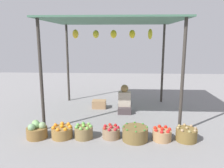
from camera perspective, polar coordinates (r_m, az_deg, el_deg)
ground_plane at (r=6.23m, az=0.28°, el=-7.38°), size 14.00×14.00×0.00m
market_stall_structure at (r=5.91m, az=0.28°, el=14.29°), size 3.33×2.69×2.48m
vendor_person at (r=6.21m, az=3.19°, el=-4.57°), size 0.36×0.44×0.78m
basket_cabbages at (r=4.98m, az=-18.62°, el=-11.22°), size 0.42×0.42×0.36m
basket_oranges at (r=4.86m, az=-12.62°, el=-11.84°), size 0.44×0.44×0.29m
basket_green_apples at (r=4.76m, az=-7.22°, el=-12.05°), size 0.37×0.37×0.30m
basket_red_apples at (r=4.74m, az=-0.24°, el=-12.24°), size 0.36×0.36×0.27m
basket_green_chilies at (r=4.65m, az=5.92°, el=-12.48°), size 0.52×0.52×0.31m
basket_red_tomatoes at (r=4.75m, az=12.61°, el=-12.46°), size 0.38×0.38×0.28m
basket_potatoes at (r=4.85m, az=18.44°, el=-12.12°), size 0.42×0.42×0.30m
wooden_crate_near_vendor at (r=6.63m, az=-3.29°, el=-5.16°), size 0.40×0.28×0.23m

